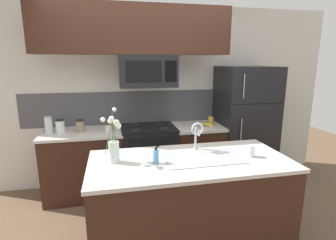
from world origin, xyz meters
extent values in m
plane|color=brown|center=(0.00, 0.00, 0.00)|extent=(10.00, 10.00, 0.00)
cube|color=silver|center=(0.30, 1.28, 1.30)|extent=(5.20, 0.10, 2.60)
cube|color=#4C4C51|center=(0.00, 1.22, 1.15)|extent=(3.47, 0.01, 0.48)
cube|color=#381E14|center=(-0.89, 0.90, 0.44)|extent=(1.01, 0.62, 0.88)
cube|color=beige|center=(-0.89, 0.90, 0.89)|extent=(1.04, 0.65, 0.03)
cube|color=#381E14|center=(0.72, 0.90, 0.44)|extent=(0.68, 0.62, 0.88)
cube|color=beige|center=(0.72, 0.90, 0.89)|extent=(0.71, 0.65, 0.03)
cube|color=black|center=(0.00, 0.90, 0.46)|extent=(0.76, 0.62, 0.91)
cube|color=black|center=(0.00, 0.90, 0.92)|extent=(0.76, 0.62, 0.01)
cylinder|color=black|center=(-0.18, 0.76, 0.93)|extent=(0.15, 0.15, 0.01)
cylinder|color=black|center=(0.18, 0.76, 0.93)|extent=(0.15, 0.15, 0.01)
cylinder|color=black|center=(-0.18, 1.04, 0.93)|extent=(0.15, 0.15, 0.01)
cylinder|color=black|center=(0.18, 1.04, 0.93)|extent=(0.15, 0.15, 0.01)
cylinder|color=black|center=(-0.27, 0.58, 0.85)|extent=(0.03, 0.02, 0.03)
cylinder|color=black|center=(-0.14, 0.58, 0.85)|extent=(0.03, 0.02, 0.03)
cylinder|color=black|center=(0.00, 0.58, 0.85)|extent=(0.03, 0.02, 0.03)
cylinder|color=black|center=(0.14, 0.58, 0.85)|extent=(0.03, 0.02, 0.03)
cylinder|color=black|center=(0.27, 0.58, 0.85)|extent=(0.03, 0.02, 0.03)
cube|color=black|center=(0.00, 0.88, 1.70)|extent=(0.74, 0.40, 0.42)
cube|color=black|center=(-0.07, 0.68, 1.70)|extent=(0.45, 0.00, 0.27)
cube|color=black|center=(0.27, 0.68, 1.70)|extent=(0.15, 0.00, 0.27)
cube|color=#381E14|center=(-0.17, 0.85, 2.20)|extent=(2.46, 0.34, 0.60)
cube|color=black|center=(1.46, 0.92, 0.87)|extent=(0.80, 0.72, 1.75)
cube|color=black|center=(1.46, 0.56, 1.26)|extent=(0.77, 0.00, 0.01)
cylinder|color=#99999E|center=(1.22, 0.54, 1.50)|extent=(0.01, 0.01, 0.31)
cylinder|color=#99999E|center=(1.22, 0.54, 0.73)|extent=(0.01, 0.01, 0.66)
cylinder|color=silver|center=(-1.29, 0.91, 1.01)|extent=(0.10, 0.10, 0.20)
cylinder|color=#B2B2B7|center=(-1.29, 0.91, 1.12)|extent=(0.09, 0.09, 0.02)
cylinder|color=silver|center=(-1.16, 0.91, 0.99)|extent=(0.11, 0.11, 0.16)
cylinder|color=black|center=(-1.16, 0.91, 1.08)|extent=(0.11, 0.11, 0.02)
cylinder|color=#997F5B|center=(-0.91, 0.90, 0.98)|extent=(0.10, 0.10, 0.14)
cylinder|color=black|center=(-0.91, 0.90, 1.06)|extent=(0.10, 0.10, 0.02)
cylinder|color=silver|center=(-0.54, 0.86, 0.95)|extent=(0.10, 0.10, 0.09)
cylinder|color=#4C331E|center=(-0.54, 0.86, 1.00)|extent=(0.10, 0.10, 0.01)
ellipsoid|color=yellow|center=(0.85, 0.83, 0.93)|extent=(0.17, 0.10, 0.07)
ellipsoid|color=yellow|center=(0.85, 0.85, 0.93)|extent=(0.18, 0.06, 0.06)
ellipsoid|color=yellow|center=(0.86, 0.83, 0.93)|extent=(0.18, 0.05, 0.07)
ellipsoid|color=yellow|center=(0.86, 0.85, 0.93)|extent=(0.17, 0.10, 0.06)
cylinder|color=brown|center=(0.86, 0.84, 0.96)|extent=(0.02, 0.02, 0.03)
cylinder|color=gold|center=(0.94, 0.95, 0.97)|extent=(0.08, 0.08, 0.11)
cube|color=#381E14|center=(0.23, -0.35, 0.44)|extent=(1.88, 0.88, 0.88)
cube|color=beige|center=(0.23, -0.35, 0.89)|extent=(1.91, 0.91, 0.03)
cube|color=#ADAFB5|center=(0.36, -0.35, 0.91)|extent=(0.76, 0.44, 0.01)
cube|color=#ADAFB5|center=(0.19, -0.35, 0.84)|extent=(0.30, 0.33, 0.15)
cube|color=#ADAFB5|center=(0.54, -0.35, 0.84)|extent=(0.30, 0.33, 0.15)
cylinder|color=#B7BABF|center=(0.36, -0.09, 0.92)|extent=(0.04, 0.04, 0.02)
cylinder|color=#B7BABF|center=(0.36, -0.09, 1.04)|extent=(0.02, 0.02, 0.22)
torus|color=#B7BABF|center=(0.36, -0.14, 1.15)|extent=(0.13, 0.02, 0.13)
cylinder|color=#B7BABF|center=(0.36, -0.20, 1.12)|extent=(0.02, 0.02, 0.06)
cube|color=#B7BABF|center=(0.40, -0.09, 0.95)|extent=(0.07, 0.01, 0.01)
cylinder|color=#4C93C6|center=(-0.11, -0.39, 0.98)|extent=(0.05, 0.05, 0.13)
cylinder|color=black|center=(-0.11, -0.39, 1.05)|extent=(0.02, 0.02, 0.02)
cube|color=black|center=(-0.09, -0.39, 1.07)|extent=(0.03, 0.01, 0.01)
cylinder|color=silver|center=(0.83, -0.41, 0.97)|extent=(0.08, 0.08, 0.11)
cylinder|color=silver|center=(-0.48, -0.27, 1.01)|extent=(0.10, 0.10, 0.20)
cylinder|color=silver|center=(-0.48, -0.27, 0.95)|extent=(0.09, 0.09, 0.06)
cylinder|color=#386B2D|center=(-0.47, -0.23, 1.18)|extent=(0.03, 0.10, 0.41)
sphere|color=white|center=(-0.46, -0.18, 1.39)|extent=(0.04, 0.04, 0.04)
cylinder|color=#386B2D|center=(-0.46, -0.26, 1.11)|extent=(0.06, 0.03, 0.28)
sphere|color=white|center=(-0.43, -0.25, 1.25)|extent=(0.05, 0.05, 0.05)
cylinder|color=#386B2D|center=(-0.49, -0.23, 1.13)|extent=(0.02, 0.09, 0.30)
sphere|color=white|center=(-0.50, -0.19, 1.28)|extent=(0.06, 0.06, 0.06)
cylinder|color=#386B2D|center=(-0.52, -0.26, 1.14)|extent=(0.09, 0.03, 0.33)
sphere|color=white|center=(-0.57, -0.25, 1.31)|extent=(0.04, 0.04, 0.04)
cylinder|color=#386B2D|center=(-0.49, -0.30, 1.15)|extent=(0.01, 0.05, 0.36)
sphere|color=white|center=(-0.49, -0.32, 1.34)|extent=(0.05, 0.05, 0.05)
cylinder|color=#386B2D|center=(-0.47, -0.29, 1.13)|extent=(0.04, 0.03, 0.32)
sphere|color=white|center=(-0.45, -0.30, 1.29)|extent=(0.06, 0.06, 0.06)
camera|label=1|loc=(-0.47, -2.61, 1.84)|focal=28.00mm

